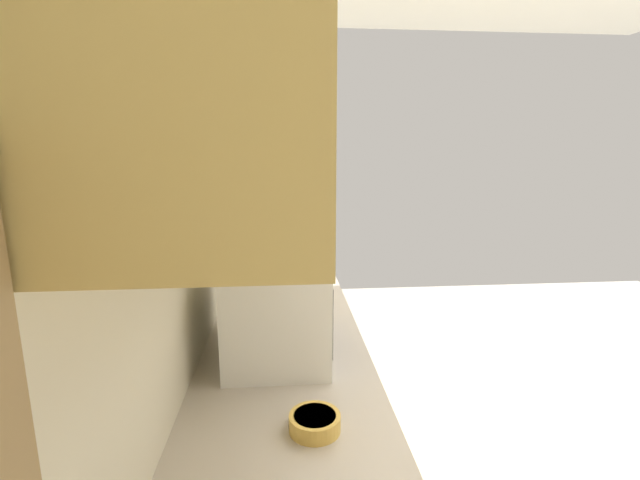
# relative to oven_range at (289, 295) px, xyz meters

# --- Properties ---
(wall_back) EXTENTS (4.10, 0.12, 2.63)m
(wall_back) POSITION_rel_oven_range_xyz_m (-1.62, 0.39, 0.84)
(wall_back) COLOR beige
(wall_back) RESTS_ON ground_plane
(counter_run) EXTENTS (3.31, 0.61, 0.92)m
(counter_run) POSITION_rel_oven_range_xyz_m (-1.94, 0.04, -0.01)
(counter_run) COLOR #D9C06B
(counter_run) RESTS_ON ground_plane
(upper_cabinets) EXTENTS (1.90, 0.36, 0.63)m
(upper_cabinets) POSITION_rel_oven_range_xyz_m (-1.94, 0.15, 1.32)
(upper_cabinets) COLOR #DEC06B
(oven_range) EXTENTS (0.59, 0.68, 1.10)m
(oven_range) POSITION_rel_oven_range_xyz_m (0.00, 0.00, 0.00)
(oven_range) COLOR black
(oven_range) RESTS_ON ground_plane
(microwave) EXTENTS (0.53, 0.35, 0.34)m
(microwave) POSITION_rel_oven_range_xyz_m (-1.88, 0.06, 0.62)
(microwave) COLOR white
(microwave) RESTS_ON counter_run
(bowl) EXTENTS (0.13, 0.13, 0.04)m
(bowl) POSITION_rel_oven_range_xyz_m (-2.37, -0.04, 0.47)
(bowl) COLOR gold
(bowl) RESTS_ON counter_run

